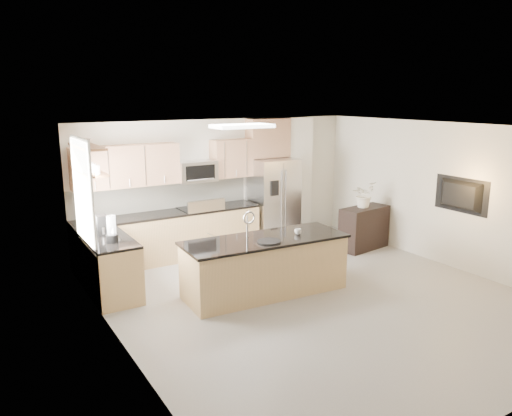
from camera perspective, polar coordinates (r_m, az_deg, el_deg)
floor at (r=7.89m, az=6.97°, el=-10.18°), size 6.50×6.50×0.00m
ceiling at (r=7.28m, az=7.53°, el=9.02°), size 6.00×6.50×0.02m
wall_back at (r=10.17m, az=-4.19°, el=2.77°), size 6.00×0.02×2.60m
wall_left at (r=6.14m, az=-15.39°, el=-4.41°), size 0.02×6.50×2.60m
wall_right at (r=9.60m, az=21.44°, el=1.31°), size 0.02×6.50×2.60m
back_counter at (r=9.58m, az=-9.78°, el=-3.09°), size 3.55×0.66×1.44m
left_counter at (r=8.18m, az=-16.47°, el=-6.33°), size 0.66×1.50×0.92m
range at (r=9.80m, az=-6.36°, el=-2.61°), size 0.76×0.64×1.14m
upper_cabinets at (r=9.42m, az=-10.88°, el=5.01°), size 3.50×0.33×0.75m
microwave at (r=9.67m, az=-6.84°, el=4.18°), size 0.76×0.40×0.40m
refrigerator at (r=10.45m, az=1.97°, el=0.79°), size 0.92×0.78×1.78m
partition_column at (r=10.98m, az=4.67°, el=3.51°), size 0.60×0.30×2.60m
window at (r=7.81m, az=-19.16°, el=1.64°), size 0.04×1.15×1.65m
shelf_lower at (r=7.89m, az=-18.58°, el=4.00°), size 0.30×1.20×0.04m
shelf_upper at (r=7.84m, az=-18.77°, el=6.67°), size 0.30×1.20×0.04m
ceiling_fixture at (r=8.38m, az=-1.59°, el=9.34°), size 1.00×0.50×0.06m
island at (r=7.87m, az=1.03°, el=-6.59°), size 2.64×1.08×1.32m
credenza at (r=10.34m, az=12.24°, el=-2.25°), size 1.13×0.61×0.86m
cup at (r=7.97m, az=4.81°, el=-2.70°), size 0.14×0.14×0.09m
platter at (r=7.54m, az=1.51°, el=-3.84°), size 0.36×0.36×0.02m
blender at (r=7.71m, az=-16.17°, el=-2.52°), size 0.18×0.18×0.41m
kettle at (r=7.82m, az=-15.95°, el=-2.83°), size 0.19×0.19×0.24m
coffee_maker at (r=8.18m, az=-17.23°, el=-1.91°), size 0.17×0.21×0.31m
bowl at (r=8.16m, az=-19.32°, el=7.29°), size 0.49×0.49×0.09m
flower_vase at (r=10.17m, az=12.24°, el=2.23°), size 0.84×0.77×0.78m
television at (r=9.40m, az=22.09°, el=1.34°), size 0.14×1.08×0.62m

